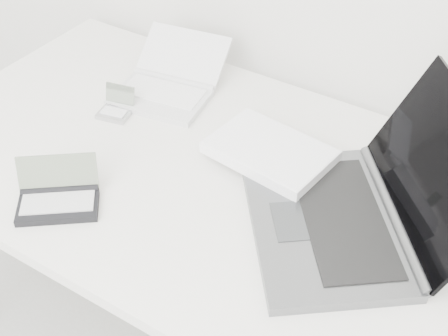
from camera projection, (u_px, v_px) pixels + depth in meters
The scene contains 5 objects.
desk at pixel (245, 200), 1.37m from camera, with size 1.60×0.80×0.73m.
laptop_large at pixel (334, 193), 1.26m from camera, with size 0.66×0.57×0.26m.
netbook_open_white at pixel (167, 85), 1.60m from camera, with size 0.27×0.31×0.10m.
pda_silver at pixel (116, 109), 1.53m from camera, with size 0.09×0.09×0.06m.
palmtop_charcoal at pixel (58, 198), 1.28m from camera, with size 0.20×0.19×0.09m.
Camera 1 is at (0.50, 0.68, 1.63)m, focal length 50.00 mm.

